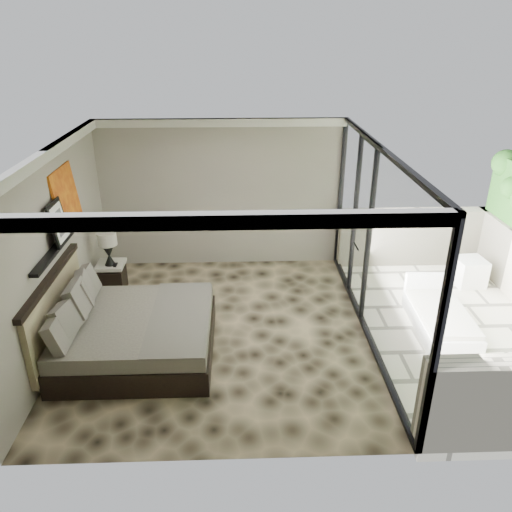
{
  "coord_description": "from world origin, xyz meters",
  "views": [
    {
      "loc": [
        0.33,
        -6.48,
        4.25
      ],
      "look_at": [
        0.58,
        0.4,
        1.08
      ],
      "focal_mm": 35.0,
      "sensor_mm": 36.0,
      "label": 1
    }
  ],
  "objects_px": {
    "bed": "(129,332)",
    "nightstand": "(112,278)",
    "ottoman": "(469,272)",
    "table_lamp": "(108,244)",
    "lounger": "(440,317)"
  },
  "relations": [
    {
      "from": "bed",
      "to": "nightstand",
      "type": "height_order",
      "value": "bed"
    },
    {
      "from": "lounger",
      "to": "bed",
      "type": "bearing_deg",
      "value": -171.55
    },
    {
      "from": "table_lamp",
      "to": "ottoman",
      "type": "xyz_separation_m",
      "value": [
        6.36,
        0.04,
        -0.65
      ]
    },
    {
      "from": "ottoman",
      "to": "bed",
      "type": "bearing_deg",
      "value": -161.54
    },
    {
      "from": "nightstand",
      "to": "table_lamp",
      "type": "height_order",
      "value": "table_lamp"
    },
    {
      "from": "table_lamp",
      "to": "lounger",
      "type": "relative_size",
      "value": 0.38
    },
    {
      "from": "ottoman",
      "to": "lounger",
      "type": "xyz_separation_m",
      "value": [
        -1.05,
        -1.41,
        -0.06
      ]
    },
    {
      "from": "ottoman",
      "to": "lounger",
      "type": "relative_size",
      "value": 0.32
    },
    {
      "from": "lounger",
      "to": "nightstand",
      "type": "bearing_deg",
      "value": 167.39
    },
    {
      "from": "nightstand",
      "to": "ottoman",
      "type": "bearing_deg",
      "value": 3.74
    },
    {
      "from": "nightstand",
      "to": "ottoman",
      "type": "distance_m",
      "value": 6.37
    },
    {
      "from": "nightstand",
      "to": "table_lamp",
      "type": "relative_size",
      "value": 0.79
    },
    {
      "from": "table_lamp",
      "to": "ottoman",
      "type": "distance_m",
      "value": 6.39
    },
    {
      "from": "nightstand",
      "to": "table_lamp",
      "type": "bearing_deg",
      "value": -72.61
    },
    {
      "from": "table_lamp",
      "to": "ottoman",
      "type": "relative_size",
      "value": 1.21
    }
  ]
}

